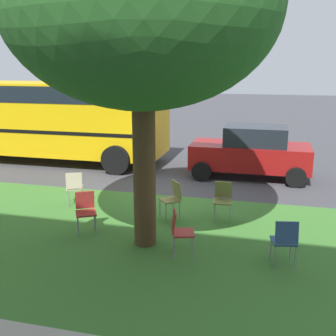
{
  "coord_description": "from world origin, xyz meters",
  "views": [
    {
      "loc": [
        -2.63,
        10.5,
        3.52
      ],
      "look_at": [
        -0.26,
        1.07,
        1.02
      ],
      "focal_mm": 43.25,
      "sensor_mm": 36.0,
      "label": 1
    }
  ],
  "objects_px": {
    "chair_4": "(285,239)",
    "chair_5": "(173,197)",
    "chair_1": "(86,209)",
    "street_tree": "(142,7)",
    "school_bus": "(26,113)",
    "chair_0": "(75,186)",
    "chair_3": "(179,229)",
    "chair_2": "(223,197)",
    "parked_car": "(251,151)"
  },
  "relations": [
    {
      "from": "chair_5",
      "to": "street_tree",
      "type": "bearing_deg",
      "value": 82.52
    },
    {
      "from": "street_tree",
      "to": "chair_3",
      "type": "xyz_separation_m",
      "value": [
        -0.77,
        0.32,
        -3.96
      ]
    },
    {
      "from": "chair_0",
      "to": "chair_3",
      "type": "xyz_separation_m",
      "value": [
        -3.2,
        2.08,
        0.0
      ]
    },
    {
      "from": "street_tree",
      "to": "chair_0",
      "type": "relative_size",
      "value": 7.19
    },
    {
      "from": "chair_3",
      "to": "chair_5",
      "type": "bearing_deg",
      "value": -72.63
    },
    {
      "from": "street_tree",
      "to": "chair_4",
      "type": "xyz_separation_m",
      "value": [
        -2.68,
        0.29,
        -3.96
      ]
    },
    {
      "from": "chair_0",
      "to": "chair_5",
      "type": "xyz_separation_m",
      "value": [
        -2.62,
        0.24,
        0.0
      ]
    },
    {
      "from": "street_tree",
      "to": "chair_5",
      "type": "distance_m",
      "value": 4.25
    },
    {
      "from": "street_tree",
      "to": "chair_2",
      "type": "relative_size",
      "value": 7.19
    },
    {
      "from": "chair_1",
      "to": "chair_3",
      "type": "bearing_deg",
      "value": 164.95
    },
    {
      "from": "chair_4",
      "to": "parked_car",
      "type": "relative_size",
      "value": 0.24
    },
    {
      "from": "chair_1",
      "to": "chair_3",
      "type": "height_order",
      "value": "same"
    },
    {
      "from": "chair_2",
      "to": "chair_3",
      "type": "height_order",
      "value": "same"
    },
    {
      "from": "chair_0",
      "to": "street_tree",
      "type": "bearing_deg",
      "value": 144.03
    },
    {
      "from": "parked_car",
      "to": "chair_0",
      "type": "bearing_deg",
      "value": 42.37
    },
    {
      "from": "chair_0",
      "to": "school_bus",
      "type": "xyz_separation_m",
      "value": [
        4.08,
        -4.35,
        1.24
      ]
    },
    {
      "from": "chair_5",
      "to": "school_bus",
      "type": "bearing_deg",
      "value": -34.39
    },
    {
      "from": "street_tree",
      "to": "chair_1",
      "type": "bearing_deg",
      "value": -10.89
    },
    {
      "from": "chair_3",
      "to": "chair_5",
      "type": "relative_size",
      "value": 1.0
    },
    {
      "from": "street_tree",
      "to": "chair_0",
      "type": "height_order",
      "value": "street_tree"
    },
    {
      "from": "chair_4",
      "to": "chair_5",
      "type": "relative_size",
      "value": 1.0
    },
    {
      "from": "chair_2",
      "to": "school_bus",
      "type": "height_order",
      "value": "school_bus"
    },
    {
      "from": "street_tree",
      "to": "parked_car",
      "type": "relative_size",
      "value": 1.71
    },
    {
      "from": "street_tree",
      "to": "chair_3",
      "type": "bearing_deg",
      "value": 157.74
    },
    {
      "from": "chair_5",
      "to": "school_bus",
      "type": "distance_m",
      "value": 8.21
    },
    {
      "from": "chair_3",
      "to": "school_bus",
      "type": "relative_size",
      "value": 0.08
    },
    {
      "from": "street_tree",
      "to": "school_bus",
      "type": "xyz_separation_m",
      "value": [
        6.5,
        -6.11,
        -2.72
      ]
    },
    {
      "from": "chair_3",
      "to": "chair_5",
      "type": "height_order",
      "value": "same"
    },
    {
      "from": "chair_1",
      "to": "chair_5",
      "type": "distance_m",
      "value": 2.04
    },
    {
      "from": "chair_2",
      "to": "chair_5",
      "type": "xyz_separation_m",
      "value": [
        1.15,
        0.22,
        0.0
      ]
    },
    {
      "from": "chair_0",
      "to": "chair_2",
      "type": "xyz_separation_m",
      "value": [
        -3.78,
        0.03,
        0.0
      ]
    },
    {
      "from": "chair_0",
      "to": "chair_3",
      "type": "relative_size",
      "value": 1.0
    },
    {
      "from": "street_tree",
      "to": "chair_2",
      "type": "bearing_deg",
      "value": -127.94
    },
    {
      "from": "chair_1",
      "to": "chair_0",
      "type": "bearing_deg",
      "value": -55.91
    },
    {
      "from": "chair_1",
      "to": "chair_5",
      "type": "height_order",
      "value": "same"
    },
    {
      "from": "chair_2",
      "to": "chair_3",
      "type": "relative_size",
      "value": 1.0
    },
    {
      "from": "parked_car",
      "to": "chair_2",
      "type": "bearing_deg",
      "value": 83.54
    },
    {
      "from": "chair_0",
      "to": "chair_1",
      "type": "height_order",
      "value": "same"
    },
    {
      "from": "school_bus",
      "to": "street_tree",
      "type": "bearing_deg",
      "value": 136.8
    },
    {
      "from": "chair_2",
      "to": "street_tree",
      "type": "bearing_deg",
      "value": 52.06
    },
    {
      "from": "chair_1",
      "to": "chair_4",
      "type": "relative_size",
      "value": 1.0
    },
    {
      "from": "chair_1",
      "to": "chair_3",
      "type": "distance_m",
      "value": 2.27
    },
    {
      "from": "chair_3",
      "to": "chair_4",
      "type": "xyz_separation_m",
      "value": [
        -1.91,
        -0.02,
        0.0
      ]
    },
    {
      "from": "street_tree",
      "to": "chair_5",
      "type": "bearing_deg",
      "value": -97.48
    },
    {
      "from": "parked_car",
      "to": "street_tree",
      "type": "bearing_deg",
      "value": 72.29
    },
    {
      "from": "chair_1",
      "to": "chair_4",
      "type": "distance_m",
      "value": 4.14
    },
    {
      "from": "chair_1",
      "to": "street_tree",
      "type": "bearing_deg",
      "value": 169.11
    },
    {
      "from": "chair_4",
      "to": "school_bus",
      "type": "bearing_deg",
      "value": -34.88
    },
    {
      "from": "chair_3",
      "to": "chair_5",
      "type": "xyz_separation_m",
      "value": [
        0.57,
        -1.84,
        0.0
      ]
    },
    {
      "from": "chair_2",
      "to": "chair_5",
      "type": "distance_m",
      "value": 1.17
    }
  ]
}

